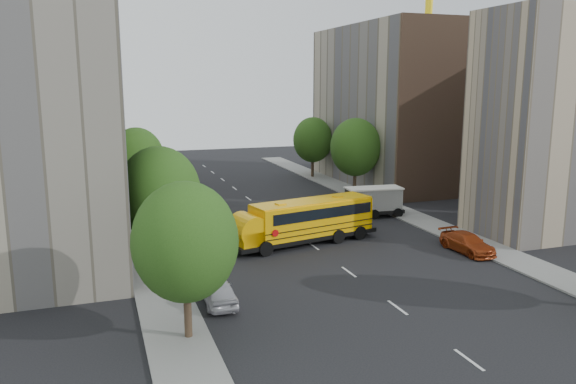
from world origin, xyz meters
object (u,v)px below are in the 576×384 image
street_tree_1 (159,194)px  parked_car_0 (219,292)px  street_tree_5 (313,140)px  parked_car_3 (467,243)px  street_tree_4 (355,147)px  street_tree_2 (137,159)px  safari_truck (369,201)px  street_tree_0 (185,242)px  parked_car_1 (161,214)px  parked_car_2 (153,185)px  school_bus (303,220)px

street_tree_1 → parked_car_0: street_tree_1 is taller
street_tree_5 → parked_car_3: size_ratio=1.62×
street_tree_4 → street_tree_5: bearing=90.0°
street_tree_2 → parked_car_3: 29.64m
street_tree_1 → safari_truck: 21.24m
street_tree_0 → safari_truck: (18.97, 18.87, -3.26)m
street_tree_5 → parked_car_1: size_ratio=1.78×
safari_truck → parked_car_2: 24.74m
parked_car_3 → parked_car_1: bearing=137.9°
street_tree_0 → parked_car_2: 37.31m
safari_truck → parked_car_3: size_ratio=1.36×
school_bus → parked_car_1: bearing=120.1°
school_bus → parked_car_2: size_ratio=2.16×
street_tree_1 → parked_car_2: size_ratio=1.44×
school_bus → street_tree_5: bearing=55.0°
parked_car_2 → street_tree_2: bearing=72.1°
school_bus → parked_car_0: school_bus is taller
street_tree_5 → parked_car_0: street_tree_5 is taller
parked_car_0 → parked_car_2: parked_car_2 is taller
parked_car_0 → parked_car_2: 33.44m
street_tree_0 → parked_car_2: (2.20, 37.05, -3.88)m
street_tree_1 → street_tree_4: street_tree_4 is taller
parked_car_0 → safari_truck: bearing=-136.3°
street_tree_5 → safari_truck: street_tree_5 is taller
street_tree_0 → safari_truck: size_ratio=1.18×
street_tree_1 → parked_car_2: bearing=85.3°
street_tree_1 → street_tree_2: 18.00m
street_tree_1 → parked_car_0: bearing=-71.0°
street_tree_0 → street_tree_4: size_ratio=0.91×
parked_car_1 → street_tree_4: bearing=-170.8°
parked_car_0 → parked_car_1: parked_car_1 is taller
street_tree_4 → parked_car_1: 21.67m
parked_car_0 → parked_car_3: 18.73m
street_tree_2 → street_tree_4: bearing=0.0°
street_tree_5 → parked_car_1: bearing=-140.3°
street_tree_4 → parked_car_0: (-19.80, -24.39, -4.39)m
street_tree_5 → parked_car_1: street_tree_5 is taller
parked_car_0 → parked_car_3: bearing=-167.9°
street_tree_1 → school_bus: 11.30m
street_tree_2 → street_tree_5: (22.00, 12.00, -0.12)m
street_tree_2 → parked_car_0: bearing=-84.8°
street_tree_5 → street_tree_2: bearing=-151.4°
street_tree_5 → parked_car_3: bearing=-92.4°
street_tree_5 → street_tree_0: bearing=-118.8°
street_tree_4 → street_tree_1: bearing=-140.7°
street_tree_4 → safari_truck: street_tree_4 is taller
school_bus → street_tree_2: bearing=112.6°
street_tree_2 → school_bus: street_tree_2 is taller
parked_car_2 → parked_car_1: bearing=82.5°
parked_car_0 → parked_car_3: parked_car_0 is taller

